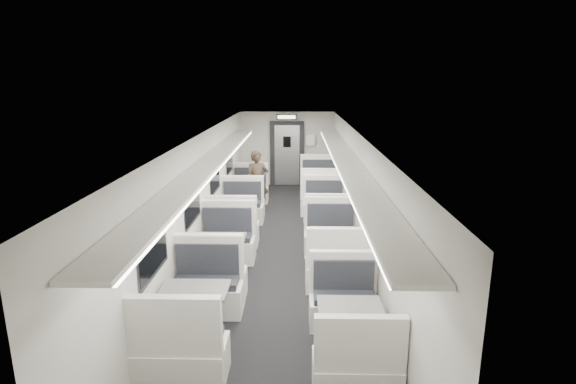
{
  "coord_description": "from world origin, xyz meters",
  "views": [
    {
      "loc": [
        0.34,
        -8.51,
        3.39
      ],
      "look_at": [
        0.14,
        0.62,
        1.1
      ],
      "focal_mm": 28.0,
      "sensor_mm": 36.0,
      "label": 1
    }
  ],
  "objects_px": {
    "booth_left_d": "(195,314)",
    "booth_left_c": "(220,257)",
    "booth_left_a": "(247,196)",
    "booth_right_c": "(333,250)",
    "booth_right_b": "(326,214)",
    "vestibule_door": "(287,154)",
    "booth_right_a": "(321,190)",
    "booth_left_b": "(238,217)",
    "exit_sign": "(287,117)",
    "passenger": "(257,182)",
    "booth_right_d": "(349,329)"
  },
  "relations": [
    {
      "from": "booth_left_a",
      "to": "booth_right_b",
      "type": "bearing_deg",
      "value": -39.64
    },
    {
      "from": "booth_right_a",
      "to": "booth_right_c",
      "type": "relative_size",
      "value": 1.11
    },
    {
      "from": "booth_right_d",
      "to": "passenger",
      "type": "distance_m",
      "value": 6.53
    },
    {
      "from": "booth_left_b",
      "to": "booth_right_a",
      "type": "height_order",
      "value": "booth_right_a"
    },
    {
      "from": "booth_left_b",
      "to": "vestibule_door",
      "type": "bearing_deg",
      "value": 78.09
    },
    {
      "from": "booth_left_a",
      "to": "passenger",
      "type": "height_order",
      "value": "passenger"
    },
    {
      "from": "vestibule_door",
      "to": "booth_right_a",
      "type": "bearing_deg",
      "value": -67.13
    },
    {
      "from": "booth_left_c",
      "to": "exit_sign",
      "type": "distance_m",
      "value": 7.0
    },
    {
      "from": "booth_left_d",
      "to": "booth_right_c",
      "type": "height_order",
      "value": "booth_left_d"
    },
    {
      "from": "vestibule_door",
      "to": "booth_left_a",
      "type": "bearing_deg",
      "value": -109.41
    },
    {
      "from": "booth_right_c",
      "to": "exit_sign",
      "type": "relative_size",
      "value": 3.38
    },
    {
      "from": "booth_left_c",
      "to": "passenger",
      "type": "bearing_deg",
      "value": 85.75
    },
    {
      "from": "booth_left_a",
      "to": "booth_right_a",
      "type": "height_order",
      "value": "booth_right_a"
    },
    {
      "from": "booth_left_b",
      "to": "booth_left_c",
      "type": "xyz_separation_m",
      "value": [
        0.0,
        -2.41,
        0.01
      ]
    },
    {
      "from": "booth_left_c",
      "to": "booth_left_d",
      "type": "relative_size",
      "value": 0.99
    },
    {
      "from": "booth_left_d",
      "to": "booth_right_a",
      "type": "height_order",
      "value": "booth_right_a"
    },
    {
      "from": "booth_right_b",
      "to": "booth_left_b",
      "type": "bearing_deg",
      "value": -172.95
    },
    {
      "from": "booth_left_b",
      "to": "booth_right_c",
      "type": "distance_m",
      "value": 2.83
    },
    {
      "from": "booth_left_c",
      "to": "passenger",
      "type": "relative_size",
      "value": 1.31
    },
    {
      "from": "booth_left_b",
      "to": "booth_right_b",
      "type": "height_order",
      "value": "booth_left_b"
    },
    {
      "from": "booth_left_d",
      "to": "booth_right_a",
      "type": "relative_size",
      "value": 0.93
    },
    {
      "from": "booth_right_b",
      "to": "vestibule_door",
      "type": "bearing_deg",
      "value": 102.54
    },
    {
      "from": "booth_right_c",
      "to": "vestibule_door",
      "type": "xyz_separation_m",
      "value": [
        -1.0,
        6.74,
        0.66
      ]
    },
    {
      "from": "booth_left_c",
      "to": "booth_left_d",
      "type": "distance_m",
      "value": 1.97
    },
    {
      "from": "booth_right_b",
      "to": "exit_sign",
      "type": "xyz_separation_m",
      "value": [
        -1.0,
        4.01,
        1.91
      ]
    },
    {
      "from": "passenger",
      "to": "booth_right_a",
      "type": "bearing_deg",
      "value": 12.82
    },
    {
      "from": "booth_left_a",
      "to": "booth_right_b",
      "type": "height_order",
      "value": "booth_right_b"
    },
    {
      "from": "booth_right_a",
      "to": "booth_left_a",
      "type": "bearing_deg",
      "value": -166.87
    },
    {
      "from": "booth_left_a",
      "to": "passenger",
      "type": "distance_m",
      "value": 0.6
    },
    {
      "from": "booth_right_b",
      "to": "vestibule_door",
      "type": "distance_m",
      "value": 4.65
    },
    {
      "from": "booth_right_a",
      "to": "booth_right_b",
      "type": "height_order",
      "value": "booth_right_a"
    },
    {
      "from": "booth_right_b",
      "to": "passenger",
      "type": "height_order",
      "value": "passenger"
    },
    {
      "from": "booth_left_b",
      "to": "booth_left_c",
      "type": "height_order",
      "value": "booth_left_c"
    },
    {
      "from": "booth_left_d",
      "to": "vestibule_door",
      "type": "distance_m",
      "value": 9.2
    },
    {
      "from": "booth_right_c",
      "to": "booth_right_d",
      "type": "height_order",
      "value": "booth_right_c"
    },
    {
      "from": "booth_right_d",
      "to": "vestibule_door",
      "type": "xyz_separation_m",
      "value": [
        -1.0,
        9.39,
        0.69
      ]
    },
    {
      "from": "booth_left_a",
      "to": "booth_right_c",
      "type": "xyz_separation_m",
      "value": [
        2.0,
        -3.91,
        0.01
      ]
    },
    {
      "from": "booth_left_b",
      "to": "booth_left_d",
      "type": "height_order",
      "value": "booth_left_d"
    },
    {
      "from": "booth_left_d",
      "to": "passenger",
      "type": "xyz_separation_m",
      "value": [
        0.3,
        6.02,
        0.43
      ]
    },
    {
      "from": "passenger",
      "to": "exit_sign",
      "type": "distance_m",
      "value": 3.07
    },
    {
      "from": "booth_left_d",
      "to": "booth_right_c",
      "type": "xyz_separation_m",
      "value": [
        2.0,
        2.37,
        -0.01
      ]
    },
    {
      "from": "booth_left_b",
      "to": "booth_right_c",
      "type": "relative_size",
      "value": 1.0
    },
    {
      "from": "booth_right_b",
      "to": "exit_sign",
      "type": "height_order",
      "value": "exit_sign"
    },
    {
      "from": "booth_right_a",
      "to": "vestibule_door",
      "type": "height_order",
      "value": "vestibule_door"
    },
    {
      "from": "booth_left_a",
      "to": "booth_right_c",
      "type": "height_order",
      "value": "booth_right_c"
    },
    {
      "from": "booth_left_c",
      "to": "booth_right_d",
      "type": "xyz_separation_m",
      "value": [
        2.0,
        -2.23,
        -0.03
      ]
    },
    {
      "from": "booth_left_a",
      "to": "vestibule_door",
      "type": "xyz_separation_m",
      "value": [
        1.0,
        2.84,
        0.67
      ]
    },
    {
      "from": "booth_left_a",
      "to": "booth_right_c",
      "type": "bearing_deg",
      "value": -62.89
    },
    {
      "from": "booth_right_d",
      "to": "vestibule_door",
      "type": "relative_size",
      "value": 0.93
    },
    {
      "from": "booth_left_d",
      "to": "booth_left_c",
      "type": "bearing_deg",
      "value": 90.0
    }
  ]
}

